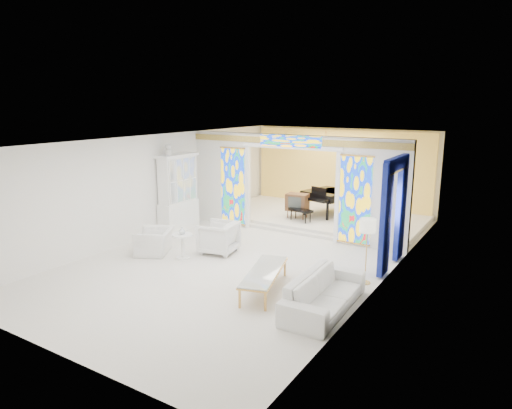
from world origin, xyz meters
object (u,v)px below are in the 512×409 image
Objects in this scene: china_cabinet at (178,193)px; tv_console at (297,202)px; coffee_table at (264,272)px; grand_piano at (333,195)px; armchair_right at (218,237)px; sofa at (324,292)px; armchair_left at (155,241)px.

tv_console is (2.80, 2.66, -0.46)m from china_cabinet.
china_cabinet is 1.29× the size of coffee_table.
grand_piano is at bearing 45.53° from china_cabinet.
armchair_right is 4.11m from sofa.
grand_piano is 1.32m from tv_console.
armchair_left is 1.09× the size of armchair_right.
sofa is 7.04m from grand_piano.
china_cabinet reaches higher than coffee_table.
coffee_table is 2.61× the size of tv_console.
coffee_table is (3.73, -0.59, 0.09)m from armchair_left.
grand_piano reaches higher than coffee_table.
sofa is 0.90× the size of grand_piano.
armchair_left is 5.22m from sofa.
china_cabinet reaches higher than armchair_right.
china_cabinet reaches higher than tv_console.
coffee_table is at bearing -63.62° from grand_piano.
grand_piano reaches higher than armchair_left.
armchair_right is 0.39× the size of sofa.
tv_console is at bearing 131.21° from armchair_left.
sofa is 1.45m from coffee_table.
grand_piano reaches higher than armchair_right.
armchair_right reaches higher than sofa.
armchair_left is 3.77m from coffee_table.
grand_piano is at bearing 19.30° from sofa.
armchair_right is at bearing 64.05° from sofa.
sofa is at bearing 55.75° from armchair_right.
armchair_left is 0.38× the size of grand_piano.
sofa is at bearing -6.01° from coffee_table.
china_cabinet is 5.18m from grand_piano.
armchair_right is 3.88m from tv_console.
armchair_left is 1.69m from armchair_right.
grand_piano is at bearing 127.54° from armchair_left.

